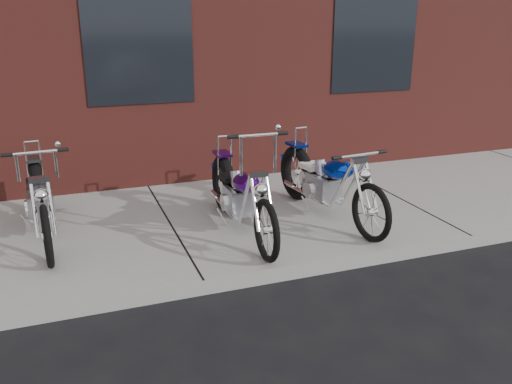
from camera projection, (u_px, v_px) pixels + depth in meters
name	position (u px, v px, depth m)	size (l,w,h in m)	color
ground	(204.00, 295.00, 4.93)	(120.00, 120.00, 0.00)	black
sidewalk	(170.00, 229.00, 6.25)	(22.00, 3.00, 0.15)	gray
chopper_purple	(241.00, 197.00, 5.89)	(0.53, 2.17, 1.21)	black
chopper_blue	(327.00, 184.00, 6.32)	(0.54, 2.19, 0.95)	black
chopper_third	(41.00, 203.00, 5.74)	(0.52, 2.13, 1.08)	black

